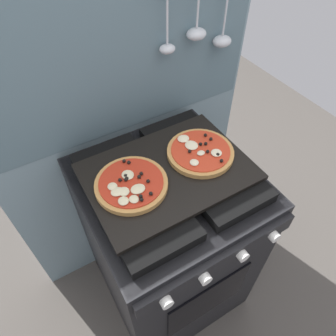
{
  "coord_description": "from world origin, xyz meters",
  "views": [
    {
      "loc": [
        -0.35,
        -0.59,
        1.67
      ],
      "look_at": [
        0.0,
        0.0,
        0.93
      ],
      "focal_mm": 32.83,
      "sensor_mm": 36.0,
      "label": 1
    }
  ],
  "objects_px": {
    "baking_tray": "(168,172)",
    "pizza_right": "(200,152)",
    "stove": "(168,241)",
    "pizza_left": "(131,184)"
  },
  "relations": [
    {
      "from": "pizza_right",
      "to": "baking_tray",
      "type": "bearing_deg",
      "value": -176.76
    },
    {
      "from": "stove",
      "to": "pizza_right",
      "type": "xyz_separation_m",
      "value": [
        0.13,
        0.01,
        0.48
      ]
    },
    {
      "from": "pizza_left",
      "to": "baking_tray",
      "type": "bearing_deg",
      "value": 1.16
    },
    {
      "from": "baking_tray",
      "to": "pizza_right",
      "type": "relative_size",
      "value": 2.33
    },
    {
      "from": "stove",
      "to": "baking_tray",
      "type": "relative_size",
      "value": 1.67
    },
    {
      "from": "stove",
      "to": "pizza_right",
      "type": "bearing_deg",
      "value": 3.94
    },
    {
      "from": "stove",
      "to": "pizza_left",
      "type": "bearing_deg",
      "value": -179.53
    },
    {
      "from": "stove",
      "to": "baking_tray",
      "type": "bearing_deg",
      "value": 90.0
    },
    {
      "from": "baking_tray",
      "to": "pizza_right",
      "type": "height_order",
      "value": "pizza_right"
    },
    {
      "from": "stove",
      "to": "pizza_right",
      "type": "relative_size",
      "value": 3.89
    }
  ]
}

